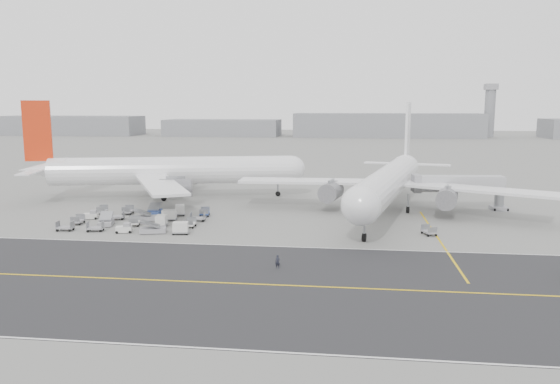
# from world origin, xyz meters

# --- Properties ---
(ground) EXTENTS (700.00, 700.00, 0.00)m
(ground) POSITION_xyz_m (0.00, 0.00, 0.00)
(ground) COLOR gray
(ground) RESTS_ON ground
(taxiway) EXTENTS (220.00, 59.00, 0.03)m
(taxiway) POSITION_xyz_m (5.02, -17.98, 0.01)
(taxiway) COLOR #2A2B2D
(taxiway) RESTS_ON ground
(horizon_buildings) EXTENTS (520.00, 28.00, 28.00)m
(horizon_buildings) POSITION_xyz_m (30.00, 260.00, 0.00)
(horizon_buildings) COLOR gray
(horizon_buildings) RESTS_ON ground
(control_tower) EXTENTS (7.00, 7.00, 31.25)m
(control_tower) POSITION_xyz_m (100.00, 265.00, 16.25)
(control_tower) COLOR gray
(control_tower) RESTS_ON ground
(airliner_a) EXTENTS (56.54, 55.30, 19.81)m
(airliner_a) POSITION_xyz_m (-19.68, 33.45, 5.71)
(airliner_a) COLOR white
(airliner_a) RESTS_ON ground
(airliner_b) EXTENTS (54.56, 55.75, 19.51)m
(airliner_b) POSITION_xyz_m (24.36, 24.00, 5.62)
(airliner_b) COLOR white
(airliner_b) RESTS_ON ground
(jet_bridge) EXTENTS (17.29, 4.73, 6.47)m
(jet_bridge) POSITION_xyz_m (37.15, 27.75, 4.51)
(jet_bridge) COLOR gray
(jet_bridge) RESTS_ON ground
(gse_cluster) EXTENTS (28.70, 24.29, 1.90)m
(gse_cluster) POSITION_xyz_m (-16.50, 9.98, 0.00)
(gse_cluster) COLOR gray
(gse_cluster) RESTS_ON ground
(stray_dolly) EXTENTS (2.18, 2.74, 1.47)m
(stray_dolly) POSITION_xyz_m (28.97, 7.17, 0.00)
(stray_dolly) COLOR silver
(stray_dolly) RESTS_ON ground
(ground_crew_a) EXTENTS (0.65, 0.49, 1.62)m
(ground_crew_a) POSITION_xyz_m (8.98, -12.03, 0.81)
(ground_crew_a) COLOR black
(ground_crew_a) RESTS_ON ground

